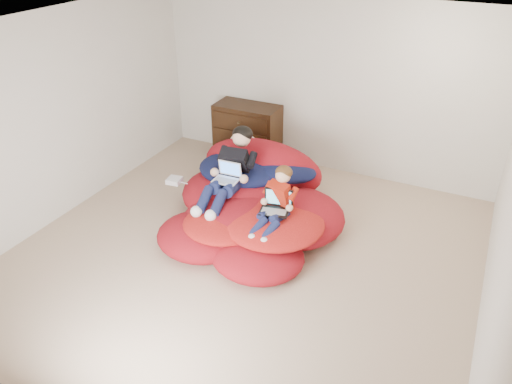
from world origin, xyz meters
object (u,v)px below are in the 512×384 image
object	(u,v)px
laptop_white	(228,175)
laptop_black	(276,205)
dresser	(247,133)
older_boy	(231,167)
younger_boy	(277,200)
beanbag_pile	(253,204)

from	to	relation	value
laptop_white	laptop_black	distance (m)	0.81
dresser	older_boy	bearing A→B (deg)	-69.64
older_boy	laptop_white	xyz separation A→B (m)	(0.00, -0.10, -0.07)
younger_boy	laptop_white	world-z (taller)	younger_boy
beanbag_pile	laptop_black	world-z (taller)	beanbag_pile
dresser	laptop_black	bearing A→B (deg)	-55.07
older_boy	younger_boy	world-z (taller)	older_boy
beanbag_pile	older_boy	distance (m)	0.54
older_boy	younger_boy	bearing A→B (deg)	-24.03
dresser	beanbag_pile	size ratio (longest dim) A/B	0.42
younger_boy	laptop_black	world-z (taller)	younger_boy
laptop_black	laptop_white	bearing A→B (deg)	161.34
older_boy	laptop_white	size ratio (longest dim) A/B	3.86
beanbag_pile	laptop_black	distance (m)	0.64
beanbag_pile	laptop_white	xyz separation A→B (m)	(-0.30, -0.08, 0.37)
beanbag_pile	older_boy	bearing A→B (deg)	177.41
younger_boy	laptop_white	size ratio (longest dim) A/B	2.64
beanbag_pile	laptop_white	distance (m)	0.49
beanbag_pile	younger_boy	distance (m)	0.67
laptop_black	younger_boy	bearing A→B (deg)	90.00
beanbag_pile	older_boy	world-z (taller)	older_boy
dresser	laptop_white	bearing A→B (deg)	-70.72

